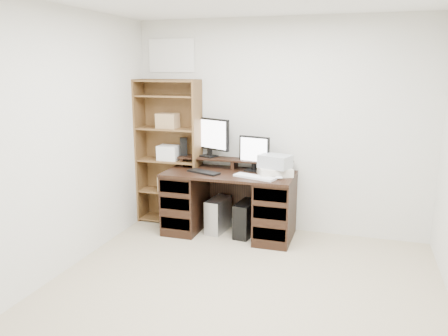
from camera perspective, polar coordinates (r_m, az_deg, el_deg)
The scene contains 14 objects.
room at distance 3.28m, azimuth 0.87°, elevation 0.88°, with size 3.54×4.04×2.54m.
desk at distance 5.16m, azimuth 0.71°, elevation -4.48°, with size 1.50×0.70×0.75m.
riser_shelf at distance 5.23m, azimuth 1.37°, elevation 0.92°, with size 1.40×0.22×0.12m.
monitor_wide at distance 5.33m, azimuth -1.91°, elevation 4.31°, with size 0.56×0.27×0.47m.
monitor_small at distance 5.11m, azimuth 3.96°, elevation 2.08°, with size 0.37×0.17×0.41m.
speaker at distance 5.44m, azimuth -5.31°, elevation 2.80°, with size 0.09×0.09×0.22m, color black.
keyboard_black at distance 5.04m, azimuth -2.67°, elevation -0.54°, with size 0.40×0.13×0.02m, color black.
keyboard_white at distance 4.82m, azimuth 4.02°, elevation -1.18°, with size 0.48×0.14×0.02m, color white.
mouse at distance 4.79m, azimuth 7.18°, elevation -1.25°, with size 0.09×0.06×0.04m, color silver.
printer at distance 4.95m, azimuth 6.68°, elevation -0.45°, with size 0.36×0.27×0.09m, color beige.
basket at distance 4.92m, azimuth 6.71°, elevation 0.87°, with size 0.34×0.24×0.14m, color #A5AAB0.
tower_silver at distance 5.29m, azimuth -0.77°, elevation -6.14°, with size 0.18×0.41×0.41m, color #ACAEB3.
tower_black at distance 5.17m, azimuth 2.84°, elevation -6.64°, with size 0.22×0.42×0.41m.
bookshelf at distance 5.51m, azimuth -7.13°, elevation 2.23°, with size 0.80×0.30×1.80m.
Camera 1 is at (0.91, -3.07, 1.94)m, focal length 35.00 mm.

